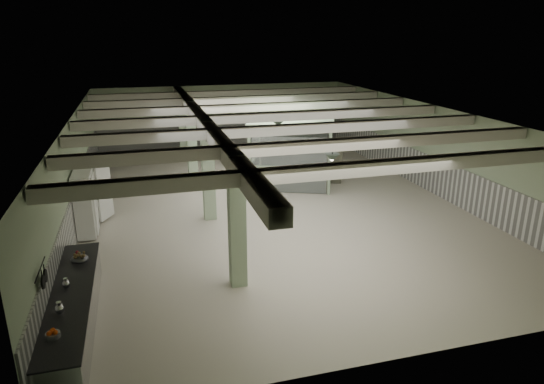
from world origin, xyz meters
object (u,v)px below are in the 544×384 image
object	(u,v)px
prep_counter	(72,310)
guard_booth	(292,141)
walkin_cooler	(87,200)
filing_cabinet	(335,166)

from	to	relation	value
prep_counter	guard_booth	bearing A→B (deg)	48.54
prep_counter	walkin_cooler	bearing A→B (deg)	90.79
guard_booth	filing_cabinet	size ratio (longest dim) A/B	3.07
walkin_cooler	filing_cabinet	world-z (taller)	walkin_cooler
prep_counter	filing_cabinet	world-z (taller)	filing_cabinet
walkin_cooler	filing_cabinet	xyz separation A→B (m)	(10.26, 2.92, -0.32)
walkin_cooler	guard_booth	size ratio (longest dim) A/B	0.51
prep_counter	filing_cabinet	xyz separation A→B (m)	(10.17, 9.00, 0.26)
prep_counter	walkin_cooler	size ratio (longest dim) A/B	2.37
filing_cabinet	guard_booth	bearing A→B (deg)	-173.56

